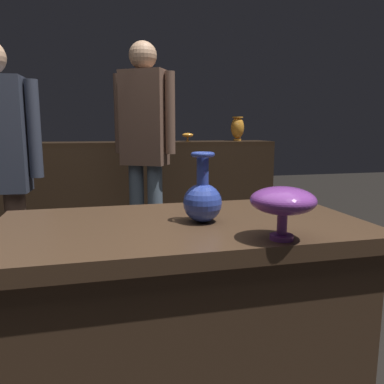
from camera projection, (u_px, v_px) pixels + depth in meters
The scene contains 8 objects.
display_plinth at pixel (182, 332), 1.31m from camera, with size 1.20×0.64×0.80m.
back_display_shelf at pixel (131, 197), 3.40m from camera, with size 2.60×0.40×0.99m.
vase_centerpiece at pixel (203, 199), 1.23m from camera, with size 0.13×0.13×0.23m.
vase_tall_behind at pixel (283, 202), 1.03m from camera, with size 0.18×0.18×0.15m.
shelf_vase_right at pixel (188, 135), 3.39m from camera, with size 0.10×0.10×0.08m.
shelf_vase_far_right at pixel (237, 128), 3.61m from camera, with size 0.13×0.13×0.23m.
shelf_vase_far_left at pixel (0, 124), 3.06m from camera, with size 0.09×0.09×0.32m.
visitor_center_back at pixel (145, 142), 2.73m from camera, with size 0.41×0.32×1.71m.
Camera 1 is at (-0.25, -1.18, 1.10)m, focal length 35.19 mm.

